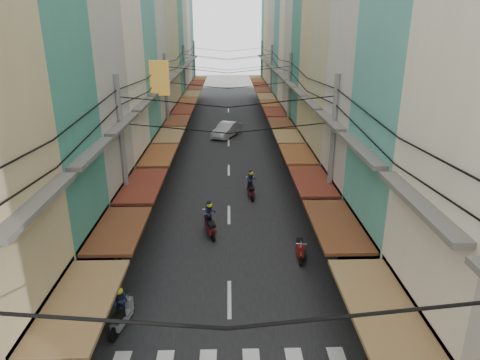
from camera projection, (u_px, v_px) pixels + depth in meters
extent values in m
plane|color=slate|center=(229.00, 272.00, 18.75)|extent=(160.00, 160.00, 0.00)
cube|color=black|center=(229.00, 149.00, 37.55)|extent=(10.00, 80.00, 0.02)
cube|color=gray|center=(154.00, 149.00, 37.39)|extent=(3.00, 80.00, 0.06)
cube|color=gray|center=(302.00, 148.00, 37.71)|extent=(3.00, 80.00, 0.06)
cube|color=black|center=(33.00, 345.00, 12.18)|extent=(1.20, 4.52, 3.20)
cube|color=brown|center=(80.00, 303.00, 11.74)|extent=(1.80, 4.33, 0.12)
cube|color=#595651|center=(39.00, 202.00, 10.71)|extent=(0.50, 4.23, 0.15)
cube|color=black|center=(83.00, 263.00, 16.41)|extent=(1.20, 4.13, 3.20)
cube|color=#5C301A|center=(119.00, 229.00, 15.97)|extent=(1.80, 3.96, 0.12)
cube|color=#595651|center=(92.00, 152.00, 14.94)|extent=(0.50, 3.87, 0.15)
cube|color=#B0ABA1|center=(35.00, 18.00, 17.78)|extent=(6.00, 5.14, 20.93)
cube|color=black|center=(114.00, 212.00, 20.85)|extent=(1.20, 4.94, 3.20)
cube|color=#5D2417|center=(143.00, 185.00, 20.41)|extent=(1.80, 4.73, 0.12)
cube|color=#595651|center=(123.00, 123.00, 19.38)|extent=(0.50, 4.63, 0.15)
cube|color=beige|center=(80.00, 54.00, 23.12)|extent=(6.00, 4.95, 17.43)
cube|color=black|center=(135.00, 178.00, 25.60)|extent=(1.20, 4.75, 3.20)
cube|color=brown|center=(159.00, 155.00, 25.16)|extent=(1.80, 4.56, 0.12)
cube|color=#595651|center=(144.00, 104.00, 24.12)|extent=(0.50, 4.46, 0.15)
cube|color=#53A196|center=(106.00, 58.00, 27.98)|extent=(6.00, 4.99, 16.32)
cube|color=black|center=(150.00, 154.00, 30.27)|extent=(1.20, 4.80, 3.20)
cube|color=brown|center=(170.00, 135.00, 29.83)|extent=(1.80, 4.60, 0.12)
cube|color=#595651|center=(158.00, 92.00, 28.80)|extent=(0.50, 4.50, 0.15)
cube|color=beige|center=(119.00, 8.00, 31.40)|extent=(6.00, 4.65, 22.87)
cube|color=black|center=(160.00, 138.00, 34.80)|extent=(1.20, 4.46, 3.20)
cube|color=#5C301A|center=(177.00, 121.00, 34.37)|extent=(1.80, 4.27, 0.12)
cube|color=#595651|center=(167.00, 83.00, 33.33)|extent=(0.50, 4.18, 0.15)
cube|color=tan|center=(133.00, 24.00, 36.28)|extent=(6.00, 4.89, 20.58)
cube|color=black|center=(168.00, 125.00, 39.29)|extent=(1.20, 4.70, 3.20)
cube|color=#5D2417|center=(183.00, 110.00, 38.85)|extent=(1.80, 4.50, 0.12)
cube|color=#595651|center=(174.00, 76.00, 37.81)|extent=(0.50, 4.40, 0.15)
cube|color=tan|center=(144.00, 36.00, 41.06)|extent=(6.00, 4.52, 18.44)
cube|color=black|center=(174.00, 115.00, 43.71)|extent=(1.20, 4.34, 3.20)
cube|color=brown|center=(188.00, 101.00, 43.27)|extent=(1.80, 4.16, 0.12)
cube|color=#595651|center=(180.00, 71.00, 42.24)|extent=(0.50, 4.07, 0.15)
cube|color=#3C8572|center=(152.00, 24.00, 45.26)|extent=(6.00, 5.20, 20.63)
cube|color=black|center=(179.00, 106.00, 48.28)|extent=(1.20, 4.99, 3.20)
cube|color=brown|center=(192.00, 94.00, 47.84)|extent=(1.80, 4.78, 0.12)
cube|color=#595651|center=(185.00, 66.00, 46.81)|extent=(0.50, 4.68, 0.15)
cube|color=#B0ABA1|center=(159.00, 10.00, 49.50)|extent=(6.00, 4.94, 23.70)
cube|color=black|center=(183.00, 99.00, 53.04)|extent=(1.20, 4.74, 3.20)
cube|color=#5C301A|center=(195.00, 88.00, 52.61)|extent=(1.80, 4.55, 0.12)
cube|color=#595651|center=(189.00, 63.00, 51.57)|extent=(0.50, 4.45, 0.15)
cube|color=beige|center=(165.00, 23.00, 54.59)|extent=(6.00, 4.96, 21.12)
cube|color=black|center=(187.00, 93.00, 57.70)|extent=(1.20, 4.76, 3.20)
cube|color=#5D2417|center=(198.00, 83.00, 57.26)|extent=(1.80, 4.56, 0.12)
cube|color=#595651|center=(192.00, 60.00, 56.22)|extent=(0.50, 4.46, 0.15)
cube|color=#53A196|center=(170.00, 28.00, 59.50)|extent=(6.00, 5.04, 19.90)
cube|color=black|center=(190.00, 88.00, 62.40)|extent=(1.20, 4.84, 3.20)
cube|color=brown|center=(200.00, 78.00, 61.96)|extent=(1.80, 4.64, 0.12)
cube|color=#595651|center=(195.00, 57.00, 60.92)|extent=(0.50, 4.54, 0.15)
cube|color=brown|center=(160.00, 78.00, 27.55)|extent=(1.20, 0.40, 2.20)
cube|color=black|center=(425.00, 345.00, 12.19)|extent=(1.20, 4.78, 3.20)
cube|color=brown|center=(379.00, 304.00, 11.68)|extent=(1.80, 4.58, 0.12)
cube|color=#595651|center=(418.00, 203.00, 10.67)|extent=(0.50, 4.48, 0.15)
cube|color=#53A196|center=(456.00, 106.00, 14.94)|extent=(6.00, 5.03, 15.08)
cube|color=black|center=(370.00, 256.00, 16.89)|extent=(1.20, 4.83, 3.20)
cube|color=#5C301A|center=(336.00, 224.00, 16.38)|extent=(1.80, 4.63, 0.12)
cube|color=#595651|center=(360.00, 149.00, 15.38)|extent=(0.50, 4.53, 0.15)
cube|color=beige|center=(412.00, 10.00, 18.44)|extent=(6.00, 4.79, 21.66)
cube|color=black|center=(340.00, 207.00, 21.51)|extent=(1.20, 4.60, 3.20)
cube|color=#5D2417|center=(312.00, 181.00, 21.00)|extent=(1.80, 4.41, 0.12)
cube|color=#595651|center=(329.00, 120.00, 20.00)|extent=(0.50, 4.31, 0.15)
cube|color=tan|center=(376.00, 22.00, 22.97)|extent=(6.00, 4.52, 20.74)
cube|color=black|center=(321.00, 176.00, 25.89)|extent=(1.20, 4.34, 3.20)
cube|color=brown|center=(297.00, 154.00, 25.38)|extent=(1.80, 4.16, 0.12)
cube|color=#595651|center=(311.00, 103.00, 24.38)|extent=(0.50, 4.07, 0.15)
cube|color=tan|center=(349.00, 76.00, 28.16)|extent=(6.00, 4.12, 14.13)
cube|color=black|center=(308.00, 156.00, 29.96)|extent=(1.20, 3.96, 3.20)
cube|color=brown|center=(288.00, 136.00, 29.44)|extent=(1.80, 3.79, 0.12)
cube|color=#595651|center=(299.00, 92.00, 28.44)|extent=(0.50, 3.71, 0.15)
cube|color=#3C8572|center=(336.00, 45.00, 31.57)|extent=(6.00, 4.40, 17.68)
cube|color=black|center=(299.00, 140.00, 33.97)|extent=(1.20, 4.23, 3.20)
cube|color=#5C301A|center=(281.00, 123.00, 33.45)|extent=(1.80, 4.05, 0.12)
cube|color=#595651|center=(290.00, 84.00, 32.45)|extent=(0.50, 3.96, 0.15)
cube|color=#B0ABA1|center=(325.00, 11.00, 34.98)|extent=(6.00, 4.64, 22.59)
cube|color=black|center=(291.00, 128.00, 38.22)|extent=(1.20, 4.45, 3.20)
cube|color=#5D2417|center=(275.00, 112.00, 37.70)|extent=(1.80, 4.26, 0.12)
cube|color=#595651|center=(283.00, 77.00, 36.70)|extent=(0.50, 4.17, 0.15)
cube|color=beige|center=(314.00, 21.00, 39.27)|extent=(6.00, 4.00, 21.25)
cube|color=black|center=(285.00, 118.00, 42.28)|extent=(1.20, 3.84, 3.20)
cube|color=brown|center=(270.00, 104.00, 41.76)|extent=(1.80, 3.68, 0.12)
cube|color=#595651|center=(278.00, 72.00, 40.76)|extent=(0.50, 3.60, 0.15)
cube|color=#53A196|center=(306.00, 15.00, 43.32)|extent=(6.00, 5.01, 22.33)
cube|color=black|center=(280.00, 109.00, 46.51)|extent=(1.20, 4.81, 3.20)
cube|color=brown|center=(266.00, 97.00, 46.00)|extent=(1.80, 4.61, 0.12)
cube|color=#595651|center=(273.00, 68.00, 45.00)|extent=(0.50, 4.51, 0.15)
cube|color=beige|center=(298.00, 29.00, 48.47)|extent=(6.00, 5.00, 19.71)
cube|color=black|center=(275.00, 102.00, 51.22)|extent=(1.20, 4.80, 3.20)
cube|color=#5C301A|center=(263.00, 90.00, 50.70)|extent=(1.80, 4.60, 0.12)
cube|color=#595651|center=(269.00, 64.00, 49.70)|extent=(0.50, 4.50, 0.15)
cube|color=tan|center=(292.00, 41.00, 53.34)|extent=(6.00, 4.32, 16.86)
cube|color=black|center=(271.00, 96.00, 55.60)|extent=(1.20, 4.15, 3.20)
cube|color=#5D2417|center=(260.00, 85.00, 55.08)|extent=(1.80, 3.97, 0.12)
cube|color=#595651|center=(265.00, 61.00, 54.08)|extent=(0.50, 3.89, 0.15)
cube|color=tan|center=(288.00, 27.00, 56.88)|extent=(6.00, 4.33, 19.96)
cube|color=black|center=(268.00, 91.00, 59.66)|extent=(1.20, 4.16, 3.20)
cube|color=brown|center=(258.00, 81.00, 59.15)|extent=(1.80, 3.99, 0.12)
cube|color=#595651|center=(263.00, 58.00, 58.15)|extent=(0.50, 3.90, 0.15)
cube|color=#3C8572|center=(283.00, 48.00, 62.16)|extent=(6.00, 4.88, 14.34)
cube|color=black|center=(266.00, 87.00, 63.99)|extent=(1.20, 4.68, 3.20)
cube|color=brown|center=(256.00, 77.00, 63.48)|extent=(1.80, 4.49, 0.12)
cube|color=#595651|center=(260.00, 56.00, 62.48)|extent=(0.50, 4.39, 0.15)
cylinder|color=slate|center=(124.00, 163.00, 20.06)|extent=(0.26, 0.26, 8.20)
cylinder|color=slate|center=(331.00, 161.00, 20.30)|extent=(0.26, 0.26, 8.20)
cylinder|color=slate|center=(167.00, 106.00, 34.16)|extent=(0.26, 0.26, 8.20)
cylinder|color=slate|center=(289.00, 106.00, 34.41)|extent=(0.26, 0.26, 8.20)
cylinder|color=slate|center=(185.00, 83.00, 48.27)|extent=(0.26, 0.26, 8.20)
cylinder|color=slate|center=(271.00, 83.00, 48.51)|extent=(0.26, 0.26, 8.20)
cylinder|color=slate|center=(195.00, 70.00, 62.37)|extent=(0.26, 0.26, 8.20)
cylinder|color=slate|center=(261.00, 70.00, 62.61)|extent=(0.26, 0.26, 8.20)
imported|color=#B9B9BE|center=(227.00, 137.00, 41.61)|extent=(5.28, 3.80, 1.74)
imported|color=black|center=(408.00, 303.00, 16.64)|extent=(1.51, 1.06, 0.97)
cylinder|color=black|center=(126.00, 311.00, 15.75)|extent=(0.10, 0.51, 0.51)
cylinder|color=black|center=(118.00, 335.00, 14.56)|extent=(0.10, 0.51, 0.51)
cube|color=gray|center=(122.00, 319.00, 15.10)|extent=(0.33, 1.12, 0.27)
cube|color=black|center=(120.00, 317.00, 14.77)|extent=(0.31, 0.54, 0.18)
cube|color=gray|center=(125.00, 304.00, 15.53)|extent=(0.29, 0.27, 0.54)
imported|color=#1D2345|center=(122.00, 316.00, 15.06)|extent=(0.51, 0.37, 1.30)
sphere|color=yellow|center=(119.00, 292.00, 14.73)|extent=(0.27, 0.27, 0.27)
cylinder|color=black|center=(250.00, 190.00, 27.39)|extent=(0.10, 0.52, 0.52)
cylinder|color=black|center=(251.00, 198.00, 26.16)|extent=(0.10, 0.52, 0.52)
cube|color=maroon|center=(251.00, 191.00, 26.72)|extent=(0.34, 1.16, 0.28)
cube|color=black|center=(251.00, 188.00, 26.38)|extent=(0.32, 0.55, 0.18)
cube|color=maroon|center=(251.00, 185.00, 27.16)|extent=(0.30, 0.28, 0.55)
imported|color=#1D2345|center=(251.00, 189.00, 26.68)|extent=(0.53, 0.38, 1.33)
sphere|color=yellow|center=(251.00, 174.00, 26.33)|extent=(0.28, 0.28, 0.28)
cylinder|color=black|center=(211.00, 225.00, 22.57)|extent=(0.10, 0.55, 0.55)
cylinder|color=black|center=(210.00, 237.00, 21.29)|extent=(0.10, 0.55, 0.55)
cube|color=maroon|center=(210.00, 228.00, 21.87)|extent=(0.36, 1.21, 0.29)
cube|color=black|center=(210.00, 224.00, 21.52)|extent=(0.34, 0.58, 0.19)
cube|color=maroon|center=(211.00, 219.00, 22.33)|extent=(0.31, 0.29, 0.58)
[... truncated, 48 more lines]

